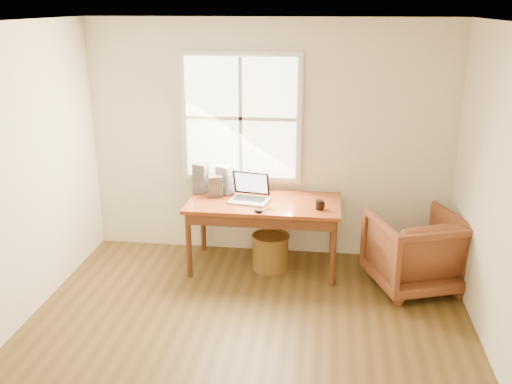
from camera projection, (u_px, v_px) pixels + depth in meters
room_shell at (236, 202)px, 4.27m from camera, size 4.04×4.54×2.64m
desk at (264, 203)px, 5.99m from camera, size 1.60×0.80×0.04m
armchair at (415, 251)px, 5.67m from camera, size 1.07×1.08×0.78m
wicker_stool at (270, 252)px, 6.11m from camera, size 0.42×0.42×0.38m
laptop at (249, 187)px, 5.92m from camera, size 0.51×0.53×0.33m
mouse at (259, 211)px, 5.67m from camera, size 0.10×0.07×0.03m
coffee_mug at (320, 205)px, 5.74m from camera, size 0.09×0.09×0.09m
cd_stack_a at (225, 180)px, 6.20m from camera, size 0.20×0.19×0.31m
cd_stack_b at (215, 186)px, 6.11m from camera, size 0.18×0.16×0.23m
cd_stack_c at (201, 178)px, 6.22m from camera, size 0.17×0.16×0.33m
cd_stack_d at (238, 182)px, 6.33m from camera, size 0.16×0.14×0.19m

